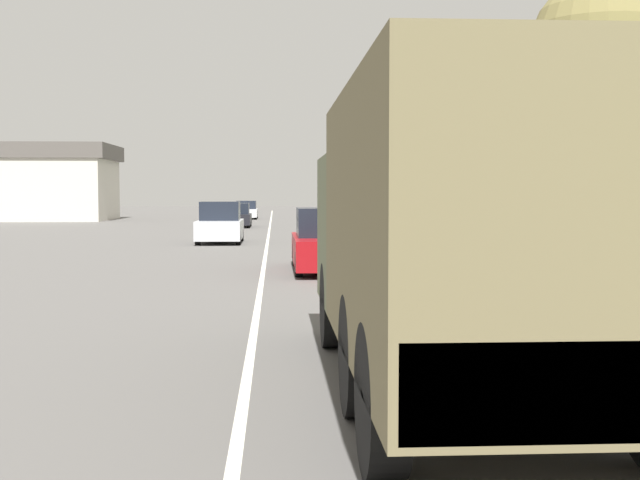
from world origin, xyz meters
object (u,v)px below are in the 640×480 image
at_px(car_second_ahead, 220,225).
at_px(car_nearest_ahead, 326,243).
at_px(car_third_ahead, 236,216).
at_px(car_fourth_ahead, 246,211).
at_px(military_truck, 458,231).

bearing_deg(car_second_ahead, car_nearest_ahead, -73.36).
xyz_separation_m(car_nearest_ahead, car_third_ahead, (-3.78, 27.92, -0.09)).
height_order(car_nearest_ahead, car_fourth_ahead, car_nearest_ahead).
height_order(car_nearest_ahead, car_second_ahead, car_second_ahead).
distance_m(car_second_ahead, car_fourth_ahead, 31.15).
height_order(car_second_ahead, car_third_ahead, car_second_ahead).
relative_size(car_nearest_ahead, car_third_ahead, 1.17).
bearing_deg(car_fourth_ahead, car_second_ahead, -89.97).
relative_size(car_nearest_ahead, car_fourth_ahead, 1.06).
xyz_separation_m(car_nearest_ahead, car_fourth_ahead, (-3.69, 43.44, -0.09)).
distance_m(car_nearest_ahead, car_fourth_ahead, 43.59).
height_order(military_truck, car_fourth_ahead, military_truck).
distance_m(military_truck, car_second_ahead, 26.09).
relative_size(military_truck, car_nearest_ahead, 1.58).
relative_size(military_truck, car_fourth_ahead, 1.68).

